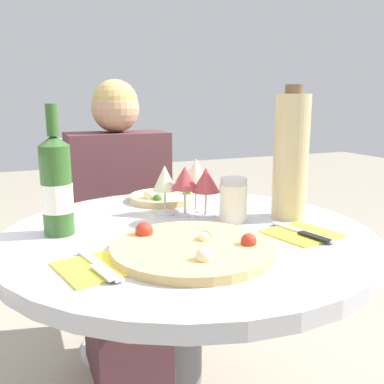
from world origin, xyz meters
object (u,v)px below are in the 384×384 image
Objects in this scene: seated_diner at (125,243)px; wine_bottle at (57,186)px; tall_carafe at (291,156)px; chair_behind_diner at (117,250)px; pizza_large at (193,248)px; dining_table at (188,285)px.

seated_diner is 3.66× the size of wine_bottle.
tall_carafe is (0.61, -0.10, 0.05)m from wine_bottle.
wine_bottle is at bearing 67.11° from chair_behind_diner.
pizza_large is 0.42m from tall_carafe.
dining_table is at bearing 71.14° from pizza_large.
tall_carafe reaches higher than chair_behind_diner.
chair_behind_diner reaches higher than pizza_large.
wine_bottle is at bearing 162.83° from dining_table.
wine_bottle is 0.87× the size of tall_carafe.
pizza_large is (-0.04, -0.80, 0.25)m from seated_diner.
seated_diner is 3.18× the size of tall_carafe.
seated_diner reaches higher than tall_carafe.
seated_diner is at bearing 61.77° from wine_bottle.
pizza_large is 0.98× the size of tall_carafe.
chair_behind_diner is at bearing 67.11° from wine_bottle.
pizza_large is at bearing -156.60° from tall_carafe.
seated_diner is at bearing 116.04° from tall_carafe.
chair_behind_diner is 0.17m from seated_diner.
chair_behind_diner is 0.87m from wine_bottle.
dining_table is 0.23m from pizza_large.
wine_bottle is at bearing 61.77° from seated_diner.
seated_diner is 3.25× the size of pizza_large.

